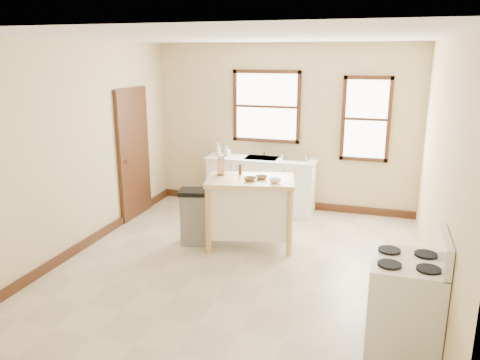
% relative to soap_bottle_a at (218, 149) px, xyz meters
% --- Properties ---
extents(floor, '(5.00, 5.00, 0.00)m').
position_rel_soap_bottle_a_xyz_m(floor, '(1.07, -2.16, -1.03)').
color(floor, '#C0B198').
rests_on(floor, ground).
extents(ceiling, '(5.00, 5.00, 0.00)m').
position_rel_soap_bottle_a_xyz_m(ceiling, '(1.07, -2.16, 1.77)').
color(ceiling, white).
rests_on(ceiling, ground).
extents(wall_back, '(4.50, 0.04, 2.80)m').
position_rel_soap_bottle_a_xyz_m(wall_back, '(1.07, 0.34, 0.37)').
color(wall_back, beige).
rests_on(wall_back, ground).
extents(wall_left, '(0.04, 5.00, 2.80)m').
position_rel_soap_bottle_a_xyz_m(wall_left, '(-1.18, -2.16, 0.37)').
color(wall_left, beige).
rests_on(wall_left, ground).
extents(wall_right, '(0.04, 5.00, 2.80)m').
position_rel_soap_bottle_a_xyz_m(wall_right, '(3.32, -2.16, 0.37)').
color(wall_right, beige).
rests_on(wall_right, ground).
extents(window_main, '(1.17, 0.06, 1.22)m').
position_rel_soap_bottle_a_xyz_m(window_main, '(0.77, 0.32, 0.72)').
color(window_main, '#3F1C11').
rests_on(window_main, wall_back).
extents(window_side, '(0.77, 0.06, 1.37)m').
position_rel_soap_bottle_a_xyz_m(window_side, '(2.42, 0.32, 0.57)').
color(window_side, '#3F1C11').
rests_on(window_side, wall_back).
extents(door_left, '(0.06, 0.90, 2.10)m').
position_rel_soap_bottle_a_xyz_m(door_left, '(-1.14, -0.86, 0.02)').
color(door_left, '#3F1C11').
rests_on(door_left, ground).
extents(baseboard_back, '(4.50, 0.04, 0.12)m').
position_rel_soap_bottle_a_xyz_m(baseboard_back, '(1.07, 0.31, -0.97)').
color(baseboard_back, '#3F1C11').
rests_on(baseboard_back, ground).
extents(baseboard_left, '(0.04, 5.00, 0.12)m').
position_rel_soap_bottle_a_xyz_m(baseboard_left, '(-1.15, -2.16, -0.97)').
color(baseboard_left, '#3F1C11').
rests_on(baseboard_left, ground).
extents(sink_counter, '(1.86, 0.62, 0.92)m').
position_rel_soap_bottle_a_xyz_m(sink_counter, '(0.77, 0.04, -0.57)').
color(sink_counter, white).
rests_on(sink_counter, ground).
extents(faucet, '(0.03, 0.03, 0.22)m').
position_rel_soap_bottle_a_xyz_m(faucet, '(0.77, 0.22, -0.00)').
color(faucet, silver).
rests_on(faucet, sink_counter).
extents(soap_bottle_a, '(0.11, 0.12, 0.23)m').
position_rel_soap_bottle_a_xyz_m(soap_bottle_a, '(0.00, 0.00, 0.00)').
color(soap_bottle_a, '#B2B2B2').
rests_on(soap_bottle_a, sink_counter).
extents(soap_bottle_b, '(0.11, 0.11, 0.18)m').
position_rel_soap_bottle_a_xyz_m(soap_bottle_b, '(0.17, -0.02, -0.02)').
color(soap_bottle_b, '#B2B2B2').
rests_on(soap_bottle_b, sink_counter).
extents(dish_rack, '(0.50, 0.45, 0.10)m').
position_rel_soap_bottle_a_xyz_m(dish_rack, '(1.35, 0.06, -0.06)').
color(dish_rack, silver).
rests_on(dish_rack, sink_counter).
extents(kitchen_island, '(1.32, 0.99, 0.97)m').
position_rel_soap_bottle_a_xyz_m(kitchen_island, '(1.01, -1.51, -0.55)').
color(kitchen_island, '#E2B885').
rests_on(kitchen_island, ground).
extents(knife_block, '(0.13, 0.13, 0.20)m').
position_rel_soap_bottle_a_xyz_m(knife_block, '(0.56, -1.44, 0.04)').
color(knife_block, '#DEAF74').
rests_on(knife_block, kitchen_island).
extents(pepper_grinder, '(0.05, 0.05, 0.15)m').
position_rel_soap_bottle_a_xyz_m(pepper_grinder, '(0.81, -1.33, 0.01)').
color(pepper_grinder, '#482813').
rests_on(pepper_grinder, kitchen_island).
extents(bowl_a, '(0.21, 0.21, 0.04)m').
position_rel_soap_bottle_a_xyz_m(bowl_a, '(1.04, -1.62, -0.04)').
color(bowl_a, brown).
rests_on(bowl_a, kitchen_island).
extents(bowl_b, '(0.21, 0.21, 0.04)m').
position_rel_soap_bottle_a_xyz_m(bowl_b, '(1.16, -1.49, -0.04)').
color(bowl_b, brown).
rests_on(bowl_b, kitchen_island).
extents(bowl_c, '(0.18, 0.18, 0.05)m').
position_rel_soap_bottle_a_xyz_m(bowl_c, '(1.38, -1.61, -0.04)').
color(bowl_c, silver).
rests_on(bowl_c, kitchen_island).
extents(trash_bin, '(0.47, 0.43, 0.79)m').
position_rel_soap_bottle_a_xyz_m(trash_bin, '(0.25, -1.68, -0.64)').
color(trash_bin, gray).
rests_on(trash_bin, ground).
extents(gas_stove, '(0.69, 0.69, 1.12)m').
position_rel_soap_bottle_a_xyz_m(gas_stove, '(2.99, -3.38, -0.47)').
color(gas_stove, silver).
rests_on(gas_stove, ground).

